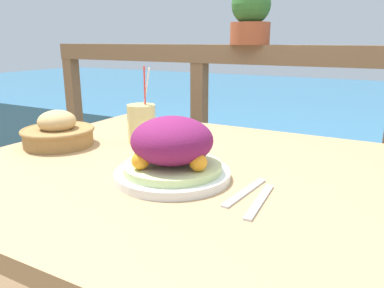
% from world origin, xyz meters
% --- Properties ---
extents(patio_table, '(1.20, 0.99, 0.77)m').
position_xyz_m(patio_table, '(0.00, 0.00, 0.68)').
color(patio_table, tan).
rests_on(patio_table, ground_plane).
extents(railing_fence, '(2.80, 0.08, 1.07)m').
position_xyz_m(railing_fence, '(0.00, 0.92, 0.76)').
color(railing_fence, brown).
rests_on(railing_fence, ground_plane).
extents(sea_backdrop, '(12.00, 4.00, 0.51)m').
position_xyz_m(sea_backdrop, '(0.00, 3.42, 0.25)').
color(sea_backdrop, teal).
rests_on(sea_backdrop, ground_plane).
extents(salad_plate, '(0.27, 0.27, 0.15)m').
position_xyz_m(salad_plate, '(0.01, -0.09, 0.83)').
color(salad_plate, silver).
rests_on(salad_plate, patio_table).
extents(drink_glass, '(0.09, 0.09, 0.24)m').
position_xyz_m(drink_glass, '(-0.25, 0.14, 0.83)').
color(drink_glass, '#DBCC7F').
rests_on(drink_glass, patio_table).
extents(bread_basket, '(0.22, 0.22, 0.11)m').
position_xyz_m(bread_basket, '(-0.46, -0.01, 0.81)').
color(bread_basket, olive).
rests_on(bread_basket, patio_table).
extents(potted_plant, '(0.19, 0.19, 0.27)m').
position_xyz_m(potted_plant, '(-0.19, 0.92, 1.20)').
color(potted_plant, '#A34C2D').
rests_on(potted_plant, railing_fence).
extents(fork, '(0.03, 0.18, 0.00)m').
position_xyz_m(fork, '(0.19, -0.09, 0.77)').
color(fork, silver).
rests_on(fork, patio_table).
extents(knife, '(0.03, 0.18, 0.00)m').
position_xyz_m(knife, '(0.23, -0.12, 0.77)').
color(knife, silver).
rests_on(knife, patio_table).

